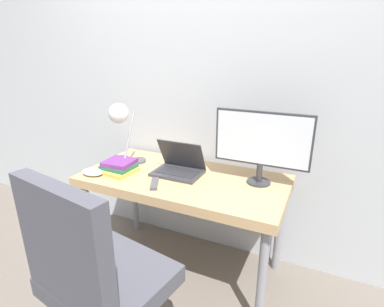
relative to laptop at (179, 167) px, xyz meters
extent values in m
plane|color=#70665B|center=(0.05, -0.37, -0.76)|extent=(12.00, 12.00, 0.00)
cube|color=silver|center=(0.05, 0.36, 0.54)|extent=(8.00, 0.05, 2.60)
cube|color=tan|center=(0.05, -0.04, -0.08)|extent=(1.32, 0.66, 0.06)
cylinder|color=gray|center=(-0.55, -0.31, -0.43)|extent=(0.05, 0.05, 0.66)
cylinder|color=gray|center=(0.65, -0.31, -0.43)|extent=(0.05, 0.05, 0.66)
cylinder|color=gray|center=(-0.55, 0.23, -0.43)|extent=(0.05, 0.05, 0.66)
cylinder|color=gray|center=(0.65, 0.23, -0.43)|extent=(0.05, 0.05, 0.66)
cube|color=#38383D|center=(0.00, -0.02, -0.04)|extent=(0.32, 0.22, 0.02)
cube|color=#2D2D33|center=(0.00, -0.02, -0.03)|extent=(0.27, 0.13, 0.00)
cube|color=#38383D|center=(0.00, 0.04, 0.07)|extent=(0.32, 0.11, 0.20)
cube|color=black|center=(0.00, 0.04, 0.07)|extent=(0.28, 0.09, 0.18)
cylinder|color=#333338|center=(0.52, 0.07, -0.04)|extent=(0.14, 0.14, 0.01)
cylinder|color=#333338|center=(0.52, 0.07, 0.03)|extent=(0.04, 0.04, 0.12)
cube|color=#333338|center=(0.52, 0.08, 0.24)|extent=(0.57, 0.02, 0.33)
cube|color=silver|center=(0.52, 0.06, 0.24)|extent=(0.55, 0.00, 0.30)
cylinder|color=#4C4C51|center=(-0.37, 0.06, -0.04)|extent=(0.12, 0.12, 0.02)
cylinder|color=#99999E|center=(-0.37, -0.02, 0.16)|extent=(0.02, 0.19, 0.38)
sphere|color=white|center=(-0.37, -0.11, 0.35)|extent=(0.13, 0.13, 0.13)
cube|color=#4C4C56|center=(0.06, -0.79, -0.26)|extent=(0.58, 0.54, 0.09)
cube|color=#4C4C56|center=(0.02, -0.98, 0.03)|extent=(0.49, 0.15, 0.51)
cube|color=gold|center=(-0.38, -0.16, -0.03)|extent=(0.24, 0.22, 0.03)
cube|color=#286B47|center=(-0.38, -0.15, -0.01)|extent=(0.21, 0.18, 0.03)
cube|color=#753384|center=(-0.38, -0.14, 0.02)|extent=(0.20, 0.19, 0.03)
cube|color=#4C4C51|center=(-0.05, -0.23, -0.04)|extent=(0.11, 0.16, 0.02)
ellipsoid|color=white|center=(-0.50, -0.26, -0.03)|extent=(0.15, 0.10, 0.04)
camera|label=1|loc=(0.85, -1.63, 0.73)|focal=28.00mm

